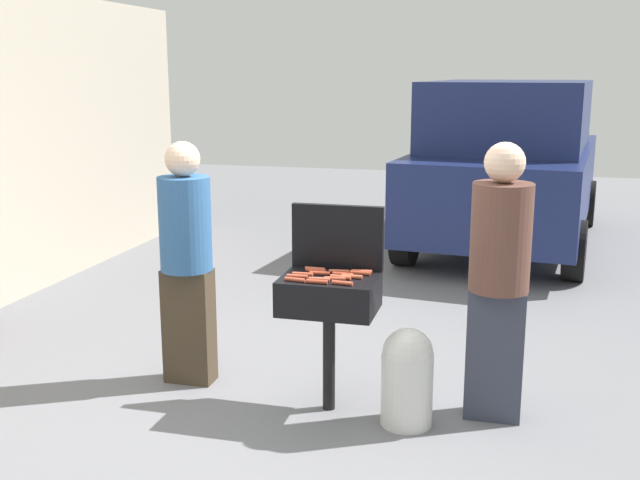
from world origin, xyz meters
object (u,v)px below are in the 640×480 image
(hot_dog_11, at_px, (342,283))
(hot_dog_12, at_px, (316,271))
(hot_dog_2, at_px, (335,279))
(hot_dog_5, at_px, (319,279))
(hot_dog_9, at_px, (303,274))
(bbq_grill, at_px, (329,299))
(hot_dog_6, at_px, (339,271))
(person_left, at_px, (186,255))
(parked_minivan, at_px, (508,163))
(hot_dog_3, at_px, (360,273))
(propane_tank, at_px, (407,375))
(hot_dog_8, at_px, (352,277))
(person_right, at_px, (499,273))
(hot_dog_10, at_px, (315,269))
(hot_dog_13, at_px, (362,272))
(hot_dog_7, at_px, (317,282))
(hot_dog_1, at_px, (343,274))
(hot_dog_4, at_px, (341,277))
(hot_dog_14, at_px, (297,276))
(hot_dog_0, at_px, (320,273))
(hot_dog_15, at_px, (295,280))

(hot_dog_11, xyz_separation_m, hot_dog_12, (-0.23, 0.24, 0.00))
(hot_dog_2, distance_m, hot_dog_11, 0.10)
(hot_dog_5, relative_size, hot_dog_9, 1.00)
(bbq_grill, height_order, hot_dog_6, hot_dog_6)
(person_left, height_order, parked_minivan, parked_minivan)
(hot_dog_3, relative_size, propane_tank, 0.21)
(hot_dog_8, distance_m, person_right, 0.89)
(hot_dog_10, xyz_separation_m, hot_dog_13, (0.30, 0.01, 0.00))
(propane_tank, relative_size, parked_minivan, 0.13)
(hot_dog_11, bearing_deg, hot_dog_3, 76.94)
(hot_dog_8, xyz_separation_m, hot_dog_9, (-0.31, -0.02, 0.00))
(hot_dog_2, height_order, hot_dog_10, same)
(bbq_grill, height_order, hot_dog_7, hot_dog_7)
(hot_dog_1, bearing_deg, hot_dog_2, -102.82)
(hot_dog_1, xyz_separation_m, hot_dog_7, (-0.11, -0.20, 0.00))
(hot_dog_1, xyz_separation_m, hot_dog_8, (0.07, -0.04, 0.00))
(hot_dog_1, height_order, hot_dog_2, same)
(hot_dog_1, xyz_separation_m, hot_dog_4, (0.00, -0.07, 0.00))
(hot_dog_8, distance_m, hot_dog_14, 0.34)
(hot_dog_0, relative_size, hot_dog_2, 1.00)
(hot_dog_8, height_order, hot_dog_9, same)
(hot_dog_4, height_order, hot_dog_14, same)
(hot_dog_6, bearing_deg, hot_dog_5, -109.57)
(hot_dog_3, distance_m, hot_dog_7, 0.34)
(hot_dog_14, bearing_deg, person_right, 10.39)
(hot_dog_4, bearing_deg, bbq_grill, 162.96)
(person_left, relative_size, parked_minivan, 0.37)
(hot_dog_3, relative_size, hot_dog_13, 1.00)
(hot_dog_0, relative_size, hot_dog_5, 1.00)
(hot_dog_9, relative_size, hot_dog_14, 1.00)
(hot_dog_9, bearing_deg, hot_dog_10, 73.65)
(hot_dog_2, height_order, hot_dog_5, same)
(hot_dog_4, relative_size, person_left, 0.08)
(person_right, bearing_deg, hot_dog_1, 0.19)
(hot_dog_8, xyz_separation_m, hot_dog_14, (-0.33, -0.08, 0.00))
(hot_dog_15, height_order, parked_minivan, parked_minivan)
(hot_dog_5, bearing_deg, propane_tank, 1.77)
(bbq_grill, relative_size, person_left, 0.52)
(hot_dog_2, relative_size, hot_dog_13, 1.00)
(hot_dog_8, bearing_deg, hot_dog_1, 149.49)
(bbq_grill, bearing_deg, hot_dog_7, -102.71)
(hot_dog_1, xyz_separation_m, hot_dog_11, (0.04, -0.19, 0.00))
(hot_dog_4, distance_m, parked_minivan, 5.31)
(hot_dog_4, distance_m, hot_dog_5, 0.14)
(hot_dog_3, distance_m, hot_dog_6, 0.14)
(hot_dog_6, xyz_separation_m, person_right, (0.99, 0.04, 0.05))
(hot_dog_1, bearing_deg, hot_dog_13, 43.45)
(hot_dog_13, bearing_deg, bbq_grill, -142.31)
(hot_dog_14, bearing_deg, hot_dog_3, 26.03)
(hot_dog_0, xyz_separation_m, hot_dog_5, (0.03, -0.14, 0.00))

